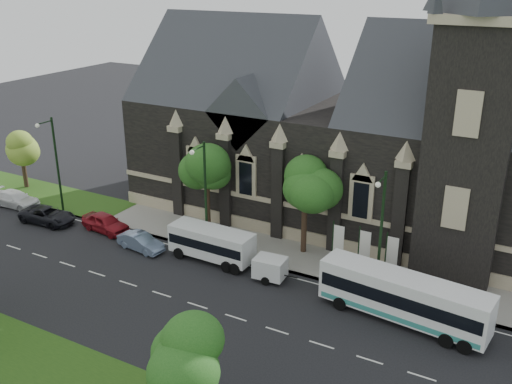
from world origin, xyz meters
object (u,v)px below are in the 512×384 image
Objects in this scene: tree_walk_right at (309,184)px; tree_walk_far at (23,145)px; banner_flag_center at (362,248)px; sedan at (141,242)px; box_trailer at (270,268)px; car_far_red at (106,223)px; tree_park_east at (191,350)px; street_lamp_mid at (204,191)px; tour_coach at (403,297)px; street_lamp_far at (55,160)px; street_lamp_near at (380,228)px; banner_flag_left at (336,242)px; car_far_white at (15,199)px; banner_flag_right at (390,254)px; shuttle_bus at (212,242)px; car_far_black at (48,215)px; tree_walk_left at (210,167)px.

tree_walk_right reaches higher than tree_walk_far.
sedan is at bearing -165.75° from banner_flag_center.
box_trailer is 16.22m from car_far_red.
street_lamp_mid reaches higher than tree_park_east.
tour_coach is (9.25, -5.86, -4.08)m from tree_walk_right.
car_far_red is at bearing -9.62° from street_lamp_far.
tree_walk_right is 31.06m from tree_walk_far.
street_lamp_near is 0.82× the size of tour_coach.
banner_flag_left is 2.00m from banner_flag_center.
banner_flag_center is 33.39m from car_far_white.
street_lamp_far reaches higher than banner_flag_left.
banner_flag_right reaches higher than box_trailer.
banner_flag_right is 0.78× the size of car_far_white.
tree_park_east is 17.91m from shuttle_bus.
street_lamp_mid is at bearing -172.40° from banner_flag_right.
banner_flag_right is at bearing -86.36° from car_far_black.
tree_park_east is 29.42m from car_far_black.
tree_park_east is 1.21× the size of car_far_black.
tour_coach is at bearing -32.36° from tree_walk_right.
tour_coach reaches higher than sedan.
street_lamp_far reaches higher than banner_flag_right.
tree_park_east is at bearing -96.57° from banner_flag_center.
street_lamp_near is at bearing -98.56° from banner_flag_right.
street_lamp_far is 0.82× the size of tour_coach.
banner_flag_left is at bearing 89.65° from tree_park_east.
tree_walk_left reaches higher than car_far_black.
street_lamp_mid is (23.82, -3.08, 0.49)m from tree_walk_far.
street_lamp_far is (-14.20, -3.61, -0.62)m from tree_walk_left.
tour_coach is (2.17, -4.15, -0.65)m from banner_flag_right.
street_lamp_mid is 1.00× the size of street_lamp_far.
car_far_white reaches higher than sedan.
tree_walk_right is 1.24× the size of tree_walk_far.
street_lamp_near is at bearing -92.35° from car_far_white.
sedan is at bearing -11.89° from street_lamp_far.
tree_park_east is 1.00× the size of tree_walk_far.
car_far_red is (-19.83, -3.00, -1.59)m from banner_flag_left.
box_trailer is at bearing -167.31° from street_lamp_near.
banner_flag_right is at bearing -6.04° from tree_walk_left.
banner_flag_center is 22.09m from car_far_red.
banner_flag_center is at bearing -85.79° from car_far_black.
street_lamp_far is 1.77× the size of car_far_white.
banner_flag_right is at bearing 20.56° from box_trailer.
street_lamp_near is 23.96m from car_far_red.
car_far_red is at bearing 81.62° from sedan.
tree_walk_right is 0.71× the size of tour_coach.
tree_park_east is 30.90m from street_lamp_far.
car_far_red is (-23.83, -3.00, -1.59)m from banner_flag_right.
sedan is 0.80× the size of car_far_black.
tree_walk_far is 0.70× the size of street_lamp_far.
tour_coach is 15.15m from shuttle_bus.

